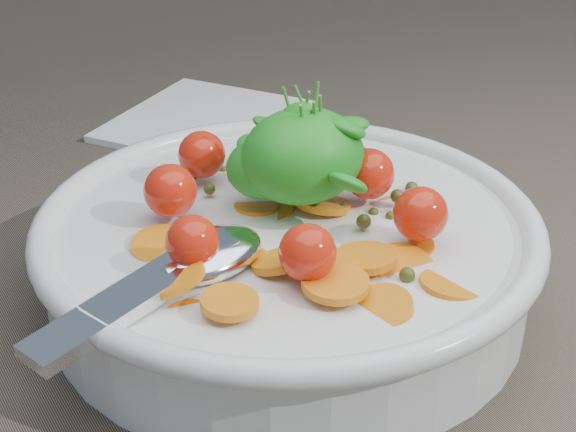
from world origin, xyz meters
TOP-DOWN VIEW (x-y plane):
  - ground at (0.00, 0.00)m, footprint 6.00×6.00m
  - bowl at (-0.03, -0.03)m, footprint 0.33×0.30m
  - napkin at (0.05, 0.26)m, footprint 0.22×0.21m

SIDE VIEW (x-z plane):
  - ground at x=0.00m, z-range 0.00..0.00m
  - napkin at x=0.05m, z-range 0.00..0.01m
  - bowl at x=-0.03m, z-range -0.03..0.10m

